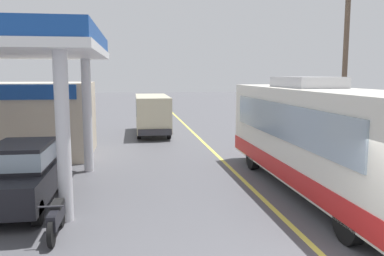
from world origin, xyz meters
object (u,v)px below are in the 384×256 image
object	(u,v)px
coach_bus_main	(318,139)
motorcycle_parked_forecourt	(56,218)
minibus_opposing_lane	(152,111)
car_at_pump	(22,172)

from	to	relation	value
coach_bus_main	motorcycle_parked_forecourt	xyz separation A→B (m)	(-7.63, -2.48, -1.28)
minibus_opposing_lane	motorcycle_parked_forecourt	bearing A→B (deg)	-100.66
coach_bus_main	car_at_pump	bearing A→B (deg)	-179.09
motorcycle_parked_forecourt	coach_bus_main	bearing A→B (deg)	18.01
coach_bus_main	motorcycle_parked_forecourt	bearing A→B (deg)	-161.99
coach_bus_main	minibus_opposing_lane	xyz separation A→B (m)	(-4.63, 13.47, -0.25)
car_at_pump	coach_bus_main	bearing A→B (deg)	0.91
coach_bus_main	minibus_opposing_lane	world-z (taller)	coach_bus_main
minibus_opposing_lane	car_at_pump	bearing A→B (deg)	-107.72
motorcycle_parked_forecourt	car_at_pump	bearing A→B (deg)	119.92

